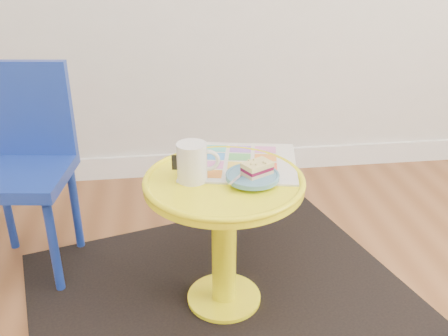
{
  "coord_description": "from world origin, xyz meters",
  "views": [
    {
      "loc": [
        -0.37,
        -0.43,
        1.18
      ],
      "look_at": [
        -0.19,
        0.95,
        0.52
      ],
      "focal_mm": 40.0,
      "sensor_mm": 36.0,
      "label": 1
    }
  ],
  "objects": [
    {
      "name": "plate",
      "position": [
        -0.1,
        0.92,
        0.5
      ],
      "size": [
        0.17,
        0.17,
        0.02
      ],
      "color": "teal",
      "rests_on": "newspaper"
    },
    {
      "name": "fork",
      "position": [
        -0.13,
        0.93,
        0.51
      ],
      "size": [
        0.1,
        0.12,
        0.0
      ],
      "rotation": [
        0.0,
        0.0,
        -0.64
      ],
      "color": "silver",
      "rests_on": "plate"
    },
    {
      "name": "cake_slice",
      "position": [
        -0.09,
        0.93,
        0.52
      ],
      "size": [
        0.11,
        0.09,
        0.04
      ],
      "rotation": [
        0.0,
        0.0,
        0.5
      ],
      "color": "#D3BC8C",
      "rests_on": "plate"
    },
    {
      "name": "side_table",
      "position": [
        -0.19,
        0.95,
        0.35
      ],
      "size": [
        0.51,
        0.51,
        0.48
      ],
      "color": "#FAF015",
      "rests_on": "ground"
    },
    {
      "name": "newspaper",
      "position": [
        -0.12,
        1.07,
        0.48
      ],
      "size": [
        0.43,
        0.39,
        0.01
      ],
      "primitive_type": "cube",
      "rotation": [
        0.0,
        0.0,
        -0.2
      ],
      "color": "silver",
      "rests_on": "side_table"
    },
    {
      "name": "rug",
      "position": [
        -0.19,
        0.95,
        0.0
      ],
      "size": [
        1.54,
        1.4,
        0.01
      ],
      "primitive_type": "cube",
      "rotation": [
        0.0,
        0.0,
        0.26
      ],
      "color": "black",
      "rests_on": "ground"
    },
    {
      "name": "chair",
      "position": [
        -0.88,
        1.3,
        0.44
      ],
      "size": [
        0.39,
        0.39,
        0.77
      ],
      "rotation": [
        0.0,
        0.0,
        -0.14
      ],
      "color": "#173198",
      "rests_on": "ground"
    },
    {
      "name": "mug",
      "position": [
        -0.28,
        0.96,
        0.55
      ],
      "size": [
        0.13,
        0.09,
        0.12
      ],
      "rotation": [
        0.0,
        0.0,
        -0.11
      ],
      "color": "silver",
      "rests_on": "side_table"
    }
  ]
}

